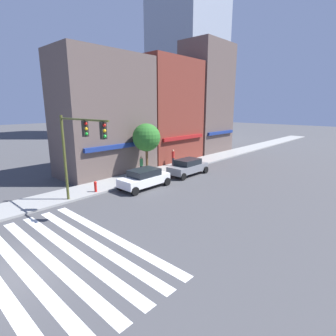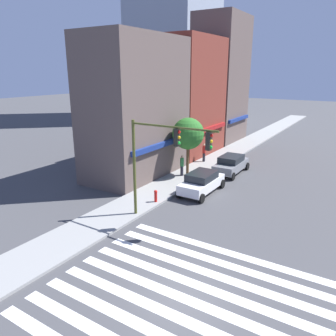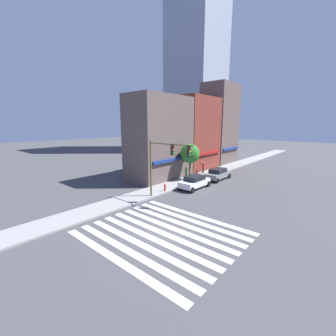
{
  "view_description": "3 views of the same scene",
  "coord_description": "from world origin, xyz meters",
  "px_view_note": "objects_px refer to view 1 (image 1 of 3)",
  "views": [
    {
      "loc": [
        -3.0,
        -10.84,
        6.61
      ],
      "look_at": [
        13.92,
        4.7,
        1.2
      ],
      "focal_mm": 28.0,
      "sensor_mm": 36.0,
      "label": 1
    },
    {
      "loc": [
        -9.71,
        -5.4,
        8.75
      ],
      "look_at": [
        5.23,
        4.0,
        3.5
      ],
      "focal_mm": 35.0,
      "sensor_mm": 36.0,
      "label": 2
    },
    {
      "loc": [
        -11.14,
        -10.09,
        7.79
      ],
      "look_at": [
        5.23,
        4.0,
        3.5
      ],
      "focal_mm": 24.0,
      "sensor_mm": 36.0,
      "label": 3
    }
  ],
  "objects_px": {
    "sedan_white": "(144,178)",
    "street_tree": "(146,138)",
    "traffic_signal": "(78,142)",
    "pedestrian_green_top": "(141,165)",
    "sedan_grey": "(188,167)",
    "pedestrian_red_jacket": "(173,157)",
    "fire_hydrant": "(95,186)"
  },
  "relations": [
    {
      "from": "sedan_white",
      "to": "street_tree",
      "type": "height_order",
      "value": "street_tree"
    },
    {
      "from": "traffic_signal",
      "to": "pedestrian_green_top",
      "type": "bearing_deg",
      "value": 22.51
    },
    {
      "from": "traffic_signal",
      "to": "sedan_grey",
      "type": "bearing_deg",
      "value": 1.62
    },
    {
      "from": "traffic_signal",
      "to": "sedan_grey",
      "type": "height_order",
      "value": "traffic_signal"
    },
    {
      "from": "sedan_grey",
      "to": "pedestrian_red_jacket",
      "type": "xyz_separation_m",
      "value": [
        1.81,
        3.53,
        0.23
      ]
    },
    {
      "from": "sedan_white",
      "to": "street_tree",
      "type": "xyz_separation_m",
      "value": [
        2.9,
        2.8,
        2.88
      ]
    },
    {
      "from": "traffic_signal",
      "to": "fire_hydrant",
      "type": "distance_m",
      "value": 4.86
    },
    {
      "from": "traffic_signal",
      "to": "street_tree",
      "type": "distance_m",
      "value": 9.28
    },
    {
      "from": "sedan_white",
      "to": "street_tree",
      "type": "bearing_deg",
      "value": 44.05
    },
    {
      "from": "sedan_grey",
      "to": "traffic_signal",
      "type": "bearing_deg",
      "value": -179.27
    },
    {
      "from": "sedan_grey",
      "to": "street_tree",
      "type": "xyz_separation_m",
      "value": [
        -2.87,
        2.8,
        2.88
      ]
    },
    {
      "from": "pedestrian_red_jacket",
      "to": "pedestrian_green_top",
      "type": "relative_size",
      "value": 1.0
    },
    {
      "from": "fire_hydrant",
      "to": "street_tree",
      "type": "relative_size",
      "value": 0.17
    },
    {
      "from": "traffic_signal",
      "to": "pedestrian_green_top",
      "type": "height_order",
      "value": "traffic_signal"
    },
    {
      "from": "street_tree",
      "to": "fire_hydrant",
      "type": "bearing_deg",
      "value": -170.35
    },
    {
      "from": "sedan_white",
      "to": "fire_hydrant",
      "type": "xyz_separation_m",
      "value": [
        -3.56,
        1.7,
        -0.23
      ]
    },
    {
      "from": "pedestrian_green_top",
      "to": "sedan_grey",
      "type": "bearing_deg",
      "value": 12.03
    },
    {
      "from": "sedan_white",
      "to": "sedan_grey",
      "type": "relative_size",
      "value": 0.99
    },
    {
      "from": "traffic_signal",
      "to": "street_tree",
      "type": "xyz_separation_m",
      "value": [
        8.71,
        3.13,
        -0.7
      ]
    },
    {
      "from": "pedestrian_red_jacket",
      "to": "sedan_grey",
      "type": "bearing_deg",
      "value": -160.14
    },
    {
      "from": "sedan_white",
      "to": "sedan_grey",
      "type": "bearing_deg",
      "value": 0.08
    },
    {
      "from": "pedestrian_red_jacket",
      "to": "street_tree",
      "type": "xyz_separation_m",
      "value": [
        -4.68,
        -0.73,
        2.65
      ]
    },
    {
      "from": "sedan_grey",
      "to": "street_tree",
      "type": "distance_m",
      "value": 4.94
    },
    {
      "from": "traffic_signal",
      "to": "sedan_grey",
      "type": "distance_m",
      "value": 12.12
    },
    {
      "from": "traffic_signal",
      "to": "sedan_grey",
      "type": "relative_size",
      "value": 1.37
    },
    {
      "from": "sedan_grey",
      "to": "pedestrian_green_top",
      "type": "height_order",
      "value": "pedestrian_green_top"
    },
    {
      "from": "pedestrian_red_jacket",
      "to": "traffic_signal",
      "type": "bearing_deg",
      "value": 153.06
    },
    {
      "from": "traffic_signal",
      "to": "fire_hydrant",
      "type": "xyz_separation_m",
      "value": [
        2.24,
        2.03,
        -3.81
      ]
    },
    {
      "from": "sedan_grey",
      "to": "pedestrian_green_top",
      "type": "relative_size",
      "value": 2.5
    },
    {
      "from": "sedan_white",
      "to": "pedestrian_green_top",
      "type": "relative_size",
      "value": 2.49
    },
    {
      "from": "sedan_grey",
      "to": "fire_hydrant",
      "type": "height_order",
      "value": "sedan_grey"
    },
    {
      "from": "traffic_signal",
      "to": "street_tree",
      "type": "relative_size",
      "value": 1.23
    }
  ]
}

